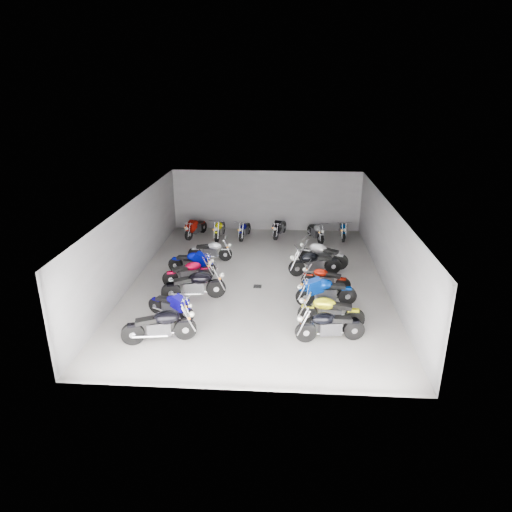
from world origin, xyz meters
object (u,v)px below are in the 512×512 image
(motorcycle_left_c, at_px, (194,285))
(motorcycle_right_a, at_px, (329,325))
(motorcycle_right_b, at_px, (330,311))
(motorcycle_right_f, at_px, (322,254))
(drain_grate, at_px, (258,286))
(motorcycle_back_f, at_px, (343,230))
(motorcycle_left_b, at_px, (171,305))
(motorcycle_left_e, at_px, (192,263))
(motorcycle_left_d, at_px, (189,272))
(motorcycle_right_d, at_px, (325,279))
(motorcycle_back_a, at_px, (196,228))
(motorcycle_back_c, at_px, (245,230))
(motorcycle_back_e, at_px, (316,232))
(motorcycle_back_b, at_px, (220,229))
(motorcycle_left_a, at_px, (160,326))
(motorcycle_right_c, at_px, (326,292))
(motorcycle_right_e, at_px, (314,263))
(motorcycle_left_f, at_px, (211,251))
(motorcycle_back_d, at_px, (280,228))

(motorcycle_left_c, relative_size, motorcycle_right_a, 1.07)
(motorcycle_right_b, distance_m, motorcycle_right_f, 5.23)
(drain_grate, bearing_deg, motorcycle_back_f, 57.34)
(motorcycle_back_f, bearing_deg, motorcycle_left_b, 54.78)
(motorcycle_left_e, xyz_separation_m, motorcycle_right_b, (5.34, -3.93, 0.01))
(motorcycle_left_d, xyz_separation_m, motorcycle_right_b, (5.31, -3.00, 0.04))
(motorcycle_right_a, bearing_deg, motorcycle_right_d, -11.53)
(motorcycle_left_c, height_order, motorcycle_back_a, motorcycle_left_c)
(motorcycle_right_d, height_order, motorcycle_back_f, motorcycle_right_d)
(motorcycle_left_e, bearing_deg, motorcycle_back_c, 175.32)
(motorcycle_right_f, relative_size, motorcycle_back_c, 1.16)
(motorcycle_right_a, xyz_separation_m, motorcycle_back_f, (1.53, 10.08, -0.07))
(motorcycle_back_e, bearing_deg, motorcycle_back_c, -21.15)
(drain_grate, bearing_deg, motorcycle_right_d, -2.35)
(motorcycle_left_c, bearing_deg, motorcycle_back_b, 164.93)
(motorcycle_right_a, bearing_deg, motorcycle_left_a, 85.30)
(motorcycle_left_b, height_order, motorcycle_right_b, motorcycle_right_b)
(motorcycle_right_a, xyz_separation_m, motorcycle_back_a, (-6.05, 9.87, -0.05))
(motorcycle_left_a, xyz_separation_m, motorcycle_left_d, (-0.01, 4.36, -0.06))
(motorcycle_back_c, bearing_deg, motorcycle_right_d, 131.60)
(motorcycle_right_c, distance_m, motorcycle_back_b, 8.70)
(motorcycle_left_d, distance_m, motorcycle_back_b, 5.72)
(motorcycle_back_f, bearing_deg, motorcycle_left_d, 44.21)
(motorcycle_left_c, relative_size, motorcycle_right_f, 1.09)
(drain_grate, bearing_deg, motorcycle_right_b, -48.49)
(motorcycle_back_c, bearing_deg, motorcycle_back_a, 9.07)
(motorcycle_right_e, bearing_deg, motorcycle_back_e, -16.66)
(motorcycle_back_a, bearing_deg, motorcycle_left_c, 120.89)
(motorcycle_back_f, bearing_deg, motorcycle_right_d, 79.65)
(motorcycle_right_b, distance_m, motorcycle_right_c, 1.47)
(motorcycle_left_a, xyz_separation_m, motorcycle_back_b, (0.42, 10.07, -0.06))
(motorcycle_right_b, bearing_deg, motorcycle_back_a, 41.78)
(motorcycle_left_a, height_order, motorcycle_left_f, motorcycle_left_a)
(motorcycle_back_a, relative_size, motorcycle_back_e, 1.03)
(drain_grate, distance_m, motorcycle_left_b, 3.89)
(motorcycle_left_a, relative_size, motorcycle_left_f, 1.13)
(motorcycle_left_b, bearing_deg, motorcycle_left_f, -160.77)
(motorcycle_back_f, bearing_deg, motorcycle_left_a, 59.27)
(motorcycle_back_d, bearing_deg, drain_grate, 99.72)
(drain_grate, distance_m, motorcycle_right_d, 2.65)
(motorcycle_back_b, bearing_deg, motorcycle_left_f, 94.40)
(motorcycle_left_c, distance_m, motorcycle_right_e, 5.21)
(motorcycle_left_d, bearing_deg, motorcycle_right_b, 36.76)
(motorcycle_back_e, bearing_deg, motorcycle_left_a, 43.28)
(motorcycle_left_a, height_order, motorcycle_right_f, motorcycle_left_a)
(motorcycle_right_d, height_order, motorcycle_right_e, motorcycle_right_e)
(motorcycle_back_b, bearing_deg, motorcycle_left_b, 90.71)
(motorcycle_right_f, relative_size, motorcycle_back_f, 1.13)
(motorcycle_right_a, height_order, motorcycle_right_e, motorcycle_right_e)
(motorcycle_left_b, distance_m, motorcycle_left_f, 5.38)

